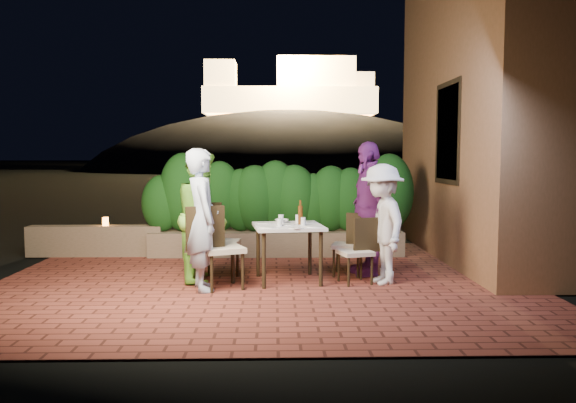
{
  "coord_description": "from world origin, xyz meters",
  "views": [
    {
      "loc": [
        0.16,
        -6.98,
        1.65
      ],
      "look_at": [
        0.35,
        0.42,
        1.05
      ],
      "focal_mm": 35.0,
      "sensor_mm": 36.0,
      "label": 1
    }
  ],
  "objects_px": {
    "parapet_lamp": "(105,222)",
    "chair_right_front": "(355,251)",
    "diner_green": "(202,215)",
    "diner_white": "(382,224)",
    "chair_left_front": "(223,247)",
    "dining_table": "(288,253)",
    "diner_purple": "(368,208)",
    "diner_blue": "(202,220)",
    "chair_left_back": "(220,241)",
    "chair_right_back": "(347,244)",
    "beer_bottle": "(300,212)",
    "bowl": "(282,221)"
  },
  "relations": [
    {
      "from": "diner_purple",
      "to": "parapet_lamp",
      "type": "relative_size",
      "value": 13.24
    },
    {
      "from": "diner_white",
      "to": "parapet_lamp",
      "type": "xyz_separation_m",
      "value": [
        -4.19,
        2.11,
        -0.21
      ]
    },
    {
      "from": "diner_green",
      "to": "bowl",
      "type": "bearing_deg",
      "value": -85.11
    },
    {
      "from": "chair_left_front",
      "to": "chair_right_back",
      "type": "relative_size",
      "value": 1.19
    },
    {
      "from": "diner_purple",
      "to": "parapet_lamp",
      "type": "distance_m",
      "value": 4.4
    },
    {
      "from": "chair_right_front",
      "to": "diner_green",
      "type": "height_order",
      "value": "diner_green"
    },
    {
      "from": "chair_right_back",
      "to": "beer_bottle",
      "type": "bearing_deg",
      "value": 40.76
    },
    {
      "from": "chair_left_back",
      "to": "diner_purple",
      "type": "height_order",
      "value": "diner_purple"
    },
    {
      "from": "bowl",
      "to": "diner_blue",
      "type": "xyz_separation_m",
      "value": [
        -0.99,
        -0.69,
        0.1
      ]
    },
    {
      "from": "dining_table",
      "to": "diner_green",
      "type": "distance_m",
      "value": 1.24
    },
    {
      "from": "diner_white",
      "to": "parapet_lamp",
      "type": "distance_m",
      "value": 4.69
    },
    {
      "from": "chair_right_back",
      "to": "dining_table",
      "type": "bearing_deg",
      "value": 38.61
    },
    {
      "from": "chair_left_front",
      "to": "chair_right_front",
      "type": "xyz_separation_m",
      "value": [
        1.69,
        0.22,
        -0.09
      ]
    },
    {
      "from": "beer_bottle",
      "to": "diner_white",
      "type": "bearing_deg",
      "value": -9.53
    },
    {
      "from": "diner_white",
      "to": "diner_purple",
      "type": "xyz_separation_m",
      "value": [
        -0.09,
        0.56,
        0.15
      ]
    },
    {
      "from": "diner_purple",
      "to": "parapet_lamp",
      "type": "xyz_separation_m",
      "value": [
        -4.1,
        1.56,
        -0.36
      ]
    },
    {
      "from": "chair_left_front",
      "to": "parapet_lamp",
      "type": "height_order",
      "value": "chair_left_front"
    },
    {
      "from": "diner_white",
      "to": "chair_right_front",
      "type": "bearing_deg",
      "value": -100.56
    },
    {
      "from": "chair_right_front",
      "to": "diner_blue",
      "type": "distance_m",
      "value": 2.01
    },
    {
      "from": "diner_white",
      "to": "diner_purple",
      "type": "relative_size",
      "value": 0.84
    },
    {
      "from": "chair_right_back",
      "to": "diner_purple",
      "type": "bearing_deg",
      "value": -153.75
    },
    {
      "from": "diner_blue",
      "to": "diner_purple",
      "type": "distance_m",
      "value": 2.35
    },
    {
      "from": "beer_bottle",
      "to": "parapet_lamp",
      "type": "height_order",
      "value": "beer_bottle"
    },
    {
      "from": "diner_white",
      "to": "dining_table",
      "type": "bearing_deg",
      "value": -107.9
    },
    {
      "from": "diner_white",
      "to": "chair_left_front",
      "type": "bearing_deg",
      "value": -95.06
    },
    {
      "from": "chair_right_back",
      "to": "diner_blue",
      "type": "distance_m",
      "value": 2.11
    },
    {
      "from": "chair_right_front",
      "to": "diner_white",
      "type": "bearing_deg",
      "value": 164.69
    },
    {
      "from": "dining_table",
      "to": "chair_right_front",
      "type": "distance_m",
      "value": 0.88
    },
    {
      "from": "chair_left_back",
      "to": "diner_blue",
      "type": "bearing_deg",
      "value": -100.59
    },
    {
      "from": "diner_green",
      "to": "diner_purple",
      "type": "bearing_deg",
      "value": -85.28
    },
    {
      "from": "beer_bottle",
      "to": "chair_left_front",
      "type": "height_order",
      "value": "beer_bottle"
    },
    {
      "from": "chair_left_back",
      "to": "diner_purple",
      "type": "bearing_deg",
      "value": 14.06
    },
    {
      "from": "chair_left_back",
      "to": "diner_white",
      "type": "distance_m",
      "value": 2.15
    },
    {
      "from": "chair_left_back",
      "to": "parapet_lamp",
      "type": "xyz_separation_m",
      "value": [
        -2.07,
        1.85,
        0.05
      ]
    },
    {
      "from": "chair_left_back",
      "to": "chair_right_back",
      "type": "distance_m",
      "value": 1.75
    },
    {
      "from": "dining_table",
      "to": "diner_blue",
      "type": "bearing_deg",
      "value": -157.8
    },
    {
      "from": "chair_right_front",
      "to": "dining_table",
      "type": "bearing_deg",
      "value": -25.52
    },
    {
      "from": "chair_left_back",
      "to": "diner_green",
      "type": "bearing_deg",
      "value": -169.27
    },
    {
      "from": "chair_left_back",
      "to": "parapet_lamp",
      "type": "bearing_deg",
      "value": 143.98
    },
    {
      "from": "chair_right_front",
      "to": "diner_green",
      "type": "distance_m",
      "value": 2.06
    },
    {
      "from": "dining_table",
      "to": "beer_bottle",
      "type": "bearing_deg",
      "value": 13.92
    },
    {
      "from": "parapet_lamp",
      "to": "chair_right_front",
      "type": "bearing_deg",
      "value": -28.88
    },
    {
      "from": "chair_right_back",
      "to": "diner_purple",
      "type": "height_order",
      "value": "diner_purple"
    },
    {
      "from": "chair_right_back",
      "to": "diner_white",
      "type": "bearing_deg",
      "value": 142.27
    },
    {
      "from": "dining_table",
      "to": "diner_white",
      "type": "distance_m",
      "value": 1.28
    },
    {
      "from": "diner_white",
      "to": "parapet_lamp",
      "type": "height_order",
      "value": "diner_white"
    },
    {
      "from": "chair_right_front",
      "to": "diner_blue",
      "type": "bearing_deg",
      "value": -7.56
    },
    {
      "from": "diner_blue",
      "to": "chair_left_front",
      "type": "bearing_deg",
      "value": -92.19
    },
    {
      "from": "beer_bottle",
      "to": "bowl",
      "type": "relative_size",
      "value": 1.74
    },
    {
      "from": "dining_table",
      "to": "diner_purple",
      "type": "xyz_separation_m",
      "value": [
        1.12,
        0.42,
        0.55
      ]
    }
  ]
}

